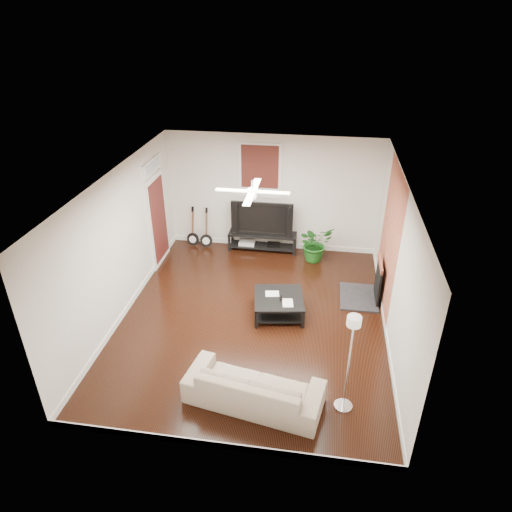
{
  "coord_description": "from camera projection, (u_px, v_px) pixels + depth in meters",
  "views": [
    {
      "loc": [
        1.14,
        -7.07,
        5.36
      ],
      "look_at": [
        0.0,
        0.4,
        1.15
      ],
      "focal_mm": 32.14,
      "sensor_mm": 36.0,
      "label": 1
    }
  ],
  "objects": [
    {
      "name": "tv_stand",
      "position": [
        262.0,
        241.0,
        11.18
      ],
      "size": [
        1.64,
        0.44,
        0.46
      ],
      "primitive_type": "cube",
      "color": "black",
      "rests_on": "floor"
    },
    {
      "name": "guitar_right",
      "position": [
        206.0,
        229.0,
        11.18
      ],
      "size": [
        0.31,
        0.23,
        0.99
      ],
      "primitive_type": null,
      "rotation": [
        0.0,
        0.0,
        -0.03
      ],
      "color": "black",
      "rests_on": "floor"
    },
    {
      "name": "door_left",
      "position": [
        157.0,
        212.0,
        10.22
      ],
      "size": [
        0.08,
        1.0,
        2.5
      ],
      "primitive_type": "cube",
      "color": "white",
      "rests_on": "wall_left"
    },
    {
      "name": "tv",
      "position": [
        263.0,
        217.0,
        10.88
      ],
      "size": [
        1.47,
        0.19,
        0.84
      ],
      "primitive_type": "imported",
      "color": "black",
      "rests_on": "tv_stand"
    },
    {
      "name": "fireplace",
      "position": [
        368.0,
        280.0,
        9.22
      ],
      "size": [
        0.8,
        1.1,
        0.92
      ],
      "primitive_type": "cube",
      "color": "black",
      "rests_on": "floor"
    },
    {
      "name": "potted_plant",
      "position": [
        315.0,
        243.0,
        10.65
      ],
      "size": [
        1.03,
        1.0,
        0.87
      ],
      "primitive_type": "imported",
      "rotation": [
        0.0,
        0.0,
        0.61
      ],
      "color": "#195819",
      "rests_on": "floor"
    },
    {
      "name": "guitar_left",
      "position": [
        192.0,
        227.0,
        11.25
      ],
      "size": [
        0.33,
        0.26,
        0.99
      ],
      "primitive_type": null,
      "rotation": [
        0.0,
        0.0,
        -0.14
      ],
      "color": "black",
      "rests_on": "floor"
    },
    {
      "name": "ceiling_fan",
      "position": [
        252.0,
        191.0,
        7.6
      ],
      "size": [
        1.24,
        1.24,
        0.32
      ],
      "primitive_type": null,
      "color": "white",
      "rests_on": "ceiling"
    },
    {
      "name": "sofa",
      "position": [
        254.0,
        387.0,
        6.87
      ],
      "size": [
        2.18,
        1.17,
        0.6
      ],
      "primitive_type": "imported",
      "rotation": [
        0.0,
        0.0,
        2.96
      ],
      "color": "tan",
      "rests_on": "floor"
    },
    {
      "name": "brick_accent",
      "position": [
        390.0,
        239.0,
        8.72
      ],
      "size": [
        0.02,
        2.2,
        2.8
      ],
      "primitive_type": "cube",
      "color": "#B25939",
      "rests_on": "floor"
    },
    {
      "name": "floor_lamp",
      "position": [
        349.0,
        364.0,
        6.51
      ],
      "size": [
        0.32,
        0.32,
        1.69
      ],
      "primitive_type": null,
      "rotation": [
        0.0,
        0.0,
        -0.18
      ],
      "color": "silver",
      "rests_on": "floor"
    },
    {
      "name": "coffee_table",
      "position": [
        279.0,
        306.0,
        8.88
      ],
      "size": [
        1.06,
        1.06,
        0.39
      ],
      "primitive_type": "cube",
      "rotation": [
        0.0,
        0.0,
        0.15
      ],
      "color": "black",
      "rests_on": "floor"
    },
    {
      "name": "window_back",
      "position": [
        260.0,
        171.0,
        10.52
      ],
      "size": [
        1.0,
        0.06,
        1.3
      ],
      "primitive_type": "cube",
      "color": "#401911",
      "rests_on": "wall_back"
    },
    {
      "name": "room",
      "position": [
        253.0,
        255.0,
        8.18
      ],
      "size": [
        5.01,
        6.01,
        2.81
      ],
      "color": "black",
      "rests_on": "ground"
    }
  ]
}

